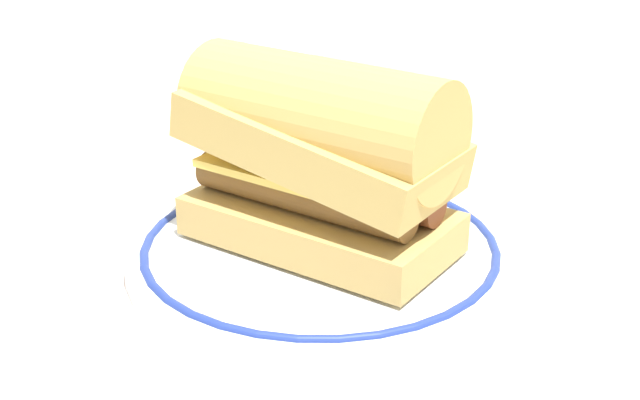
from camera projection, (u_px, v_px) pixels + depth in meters
name	position (u px, v px, depth m)	size (l,w,h in m)	color
ground_plane	(306.00, 264.00, 0.60)	(1.50, 1.50, 0.00)	beige
plate	(320.00, 251.00, 0.60)	(0.25, 0.25, 0.01)	white
sausage_sandwich	(320.00, 152.00, 0.57)	(0.19, 0.13, 0.12)	tan
drinking_glass	(273.00, 108.00, 0.78)	(0.07, 0.07, 0.09)	silver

